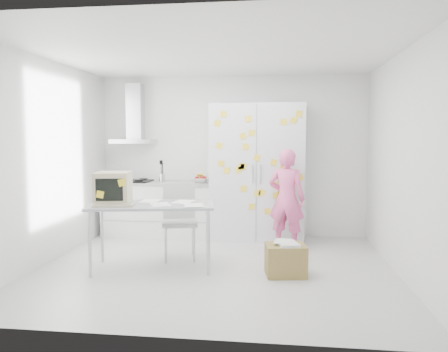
# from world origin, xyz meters

# --- Properties ---
(floor) EXTENTS (4.50, 4.00, 0.02)m
(floor) POSITION_xyz_m (0.00, 0.00, -0.01)
(floor) COLOR silver
(floor) RESTS_ON ground
(walls) EXTENTS (4.52, 4.01, 2.70)m
(walls) POSITION_xyz_m (0.00, 0.72, 1.35)
(walls) COLOR white
(walls) RESTS_ON ground
(ceiling) EXTENTS (4.50, 4.00, 0.02)m
(ceiling) POSITION_xyz_m (0.00, 0.00, 2.70)
(ceiling) COLOR white
(ceiling) RESTS_ON walls
(counter_run) EXTENTS (1.84, 0.63, 1.28)m
(counter_run) POSITION_xyz_m (-1.20, 1.70, 0.47)
(counter_run) COLOR white
(counter_run) RESTS_ON ground
(range_hood) EXTENTS (0.70, 0.48, 1.01)m
(range_hood) POSITION_xyz_m (-1.65, 1.84, 1.96)
(range_hood) COLOR silver
(range_hood) RESTS_ON walls
(tall_cabinet) EXTENTS (1.50, 0.68, 2.20)m
(tall_cabinet) POSITION_xyz_m (0.45, 1.67, 1.10)
(tall_cabinet) COLOR silver
(tall_cabinet) RESTS_ON ground
(person) EXTENTS (0.63, 0.50, 1.50)m
(person) POSITION_xyz_m (0.92, 1.10, 0.75)
(person) COLOR pink
(person) RESTS_ON ground
(desk) EXTENTS (1.65, 1.03, 1.23)m
(desk) POSITION_xyz_m (-1.10, -0.14, 0.93)
(desk) COLOR #A5AAAF
(desk) RESTS_ON ground
(chair) EXTENTS (0.56, 0.56, 1.03)m
(chair) POSITION_xyz_m (-0.56, 0.42, 0.58)
(chair) COLOR beige
(chair) RESTS_ON ground
(cardboard_box) EXTENTS (0.52, 0.44, 0.41)m
(cardboard_box) POSITION_xyz_m (0.89, -0.21, 0.20)
(cardboard_box) COLOR olive
(cardboard_box) RESTS_ON ground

